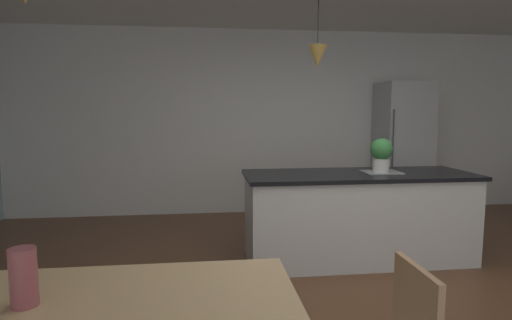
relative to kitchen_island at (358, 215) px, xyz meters
name	(u,v)px	position (x,y,z in m)	size (l,w,h in m)	color
ground_plane	(361,312)	(-0.35, -1.05, -0.48)	(10.00, 8.40, 0.04)	brown
wall_back_kitchen	(284,122)	(-0.35, 2.21, 0.89)	(10.00, 0.12, 2.70)	white
kitchen_island	(358,215)	(0.00, 0.00, 0.00)	(2.30, 0.84, 0.91)	silver
refrigerator	(402,149)	(1.36, 1.81, 0.50)	(0.71, 0.67, 1.93)	#B2B5B7
pendant_over_island_main	(318,56)	(-0.45, 0.00, 1.59)	(0.19, 0.19, 0.76)	black
potted_plant_on_island	(381,154)	(0.23, 0.00, 0.63)	(0.22, 0.22, 0.35)	beige
vase_on_dining_table	(23,277)	(-2.26, -2.28, 0.40)	(0.10, 0.10, 0.24)	#994C51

